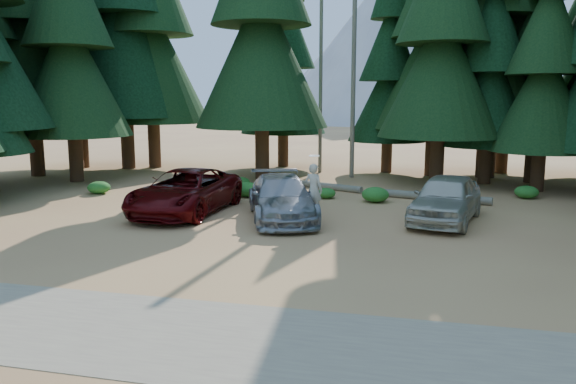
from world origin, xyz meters
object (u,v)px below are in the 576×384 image
silver_minivan_center (282,198)px  log_left (202,186)px  silver_minivan_right (446,198)px  frisbee_player (314,189)px  log_right (427,196)px  red_pickup (185,191)px  log_mid (327,186)px

silver_minivan_center → log_left: 7.62m
silver_minivan_center → silver_minivan_right: silver_minivan_right is taller
silver_minivan_center → frisbee_player: (1.18, -0.16, 0.38)m
silver_minivan_center → silver_minivan_right: bearing=-11.1°
log_left → log_right: 10.35m
frisbee_player → log_left: 8.62m
red_pickup → silver_minivan_center: bearing=-1.6°
log_right → log_mid: bearing=173.0°
log_right → frisbee_player: bearing=-113.2°
silver_minivan_center → log_left: size_ratio=1.24×
frisbee_player → log_left: bearing=-20.8°
silver_minivan_right → frisbee_player: 4.62m
silver_minivan_center → log_left: bearing=113.1°
frisbee_player → log_mid: 7.00m
silver_minivan_center → silver_minivan_right: 5.73m
red_pickup → silver_minivan_right: silver_minivan_right is taller
red_pickup → frisbee_player: frisbee_player is taller
log_mid → red_pickup: bearing=-99.5°
silver_minivan_center → log_mid: (0.52, 6.74, -0.61)m
silver_minivan_right → frisbee_player: size_ratio=2.32×
silver_minivan_center → log_left: (-5.23, 5.51, -0.61)m
red_pickup → frisbee_player: 4.97m
silver_minivan_center → frisbee_player: size_ratio=2.52×
red_pickup → log_left: bearing=107.6°
log_left → red_pickup: bearing=-63.3°
log_right → silver_minivan_center: bearing=-121.6°
silver_minivan_right → red_pickup: bearing=-162.9°
silver_minivan_right → log_right: size_ratio=0.93×
red_pickup → log_mid: bearing=58.6°
red_pickup → log_right: bearing=30.0°
silver_minivan_right → log_left: (-10.89, 4.58, -0.67)m
frisbee_player → log_right: frisbee_player is taller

